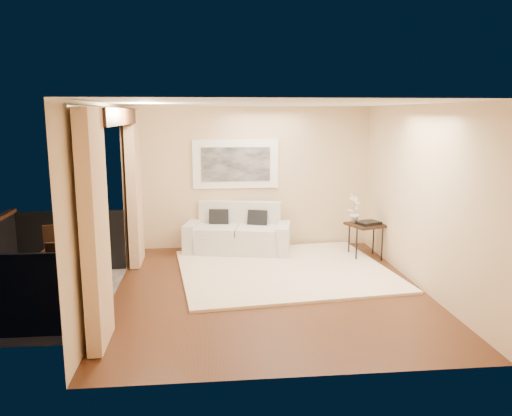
{
  "coord_description": "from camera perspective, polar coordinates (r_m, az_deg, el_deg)",
  "views": [
    {
      "loc": [
        -0.9,
        -6.96,
        2.56
      ],
      "look_at": [
        -0.1,
        0.97,
        1.05
      ],
      "focal_mm": 35.0,
      "sensor_mm": 36.0,
      "label": 1
    }
  ],
  "objects": [
    {
      "name": "rug",
      "position": [
        8.3,
        3.24,
        -7.11
      ],
      "size": [
        3.65,
        3.27,
        0.04
      ],
      "primitive_type": "cube",
      "rotation": [
        0.0,
        0.0,
        0.11
      ],
      "color": "#FFE9CD",
      "rests_on": "floor"
    },
    {
      "name": "artwork",
      "position": [
        9.49,
        -2.34,
        5.04
      ],
      "size": [
        1.62,
        0.07,
        0.92
      ],
      "color": "white",
      "rests_on": "room_shell"
    },
    {
      "name": "bistro_table",
      "position": [
        7.31,
        -20.26,
        -4.75
      ],
      "size": [
        0.68,
        0.68,
        0.78
      ],
      "rotation": [
        0.0,
        0.0,
        -0.04
      ],
      "color": "black",
      "rests_on": "balcony"
    },
    {
      "name": "side_table",
      "position": [
        9.13,
        12.44,
        -2.11
      ],
      "size": [
        0.74,
        0.74,
        0.63
      ],
      "rotation": [
        0.0,
        0.0,
        0.35
      ],
      "color": "black",
      "rests_on": "floor"
    },
    {
      "name": "glass_a",
      "position": [
        7.15,
        -19.51,
        -3.86
      ],
      "size": [
        0.06,
        0.06,
        0.12
      ],
      "primitive_type": "cylinder",
      "color": "silver",
      "rests_on": "bistro_table"
    },
    {
      "name": "sofa",
      "position": [
        9.34,
        -2.05,
        -3.11
      ],
      "size": [
        2.05,
        1.2,
        0.92
      ],
      "rotation": [
        0.0,
        0.0,
        -0.21
      ],
      "color": "silver",
      "rests_on": "floor"
    },
    {
      "name": "candle",
      "position": [
        7.42,
        -19.3,
        -3.52
      ],
      "size": [
        0.06,
        0.06,
        0.07
      ],
      "primitive_type": "cylinder",
      "color": "red",
      "rests_on": "bistro_table"
    },
    {
      "name": "room_shell",
      "position": [
        7.07,
        -16.04,
        10.0
      ],
      "size": [
        5.0,
        6.4,
        5.0
      ],
      "color": "white",
      "rests_on": "ground"
    },
    {
      "name": "balcony",
      "position": [
        7.74,
        -23.8,
        -8.14
      ],
      "size": [
        1.81,
        2.6,
        1.17
      ],
      "color": "#605B56",
      "rests_on": "ground"
    },
    {
      "name": "balcony_chair_far",
      "position": [
        7.49,
        -21.23,
        -4.95
      ],
      "size": [
        0.58,
        0.59,
        1.08
      ],
      "rotation": [
        0.0,
        0.0,
        3.44
      ],
      "color": "black",
      "rests_on": "balcony"
    },
    {
      "name": "balcony_chair_near",
      "position": [
        6.62,
        -21.15,
        -7.41
      ],
      "size": [
        0.45,
        0.45,
        1.0
      ],
      "rotation": [
        0.0,
        0.0,
        -0.04
      ],
      "color": "black",
      "rests_on": "balcony"
    },
    {
      "name": "floor",
      "position": [
        7.47,
        1.52,
        -9.31
      ],
      "size": [
        5.0,
        5.0,
        0.0
      ],
      "primitive_type": "plane",
      "color": "#4F2A17",
      "rests_on": "ground"
    },
    {
      "name": "curtains",
      "position": [
        7.17,
        -15.39,
        0.51
      ],
      "size": [
        0.16,
        4.8,
        2.64
      ],
      "color": "#DCB187",
      "rests_on": "ground"
    },
    {
      "name": "vase",
      "position": [
        7.08,
        -20.92,
        -3.84
      ],
      "size": [
        0.04,
        0.04,
        0.18
      ],
      "primitive_type": "cylinder",
      "color": "white",
      "rests_on": "bistro_table"
    },
    {
      "name": "ice_bucket",
      "position": [
        7.44,
        -21.32,
        -3.1
      ],
      "size": [
        0.18,
        0.18,
        0.2
      ],
      "primitive_type": "cylinder",
      "color": "white",
      "rests_on": "bistro_table"
    },
    {
      "name": "glass_b",
      "position": [
        7.26,
        -19.17,
        -3.61
      ],
      "size": [
        0.06,
        0.06,
        0.12
      ],
      "primitive_type": "cylinder",
      "color": "white",
      "rests_on": "bistro_table"
    },
    {
      "name": "tray",
      "position": [
        9.08,
        12.76,
        -1.66
      ],
      "size": [
        0.46,
        0.4,
        0.05
      ],
      "primitive_type": "cube",
      "rotation": [
        0.0,
        0.0,
        0.39
      ],
      "color": "black",
      "rests_on": "side_table"
    },
    {
      "name": "orchid",
      "position": [
        9.13,
        11.22,
        -0.01
      ],
      "size": [
        0.33,
        0.33,
        0.53
      ],
      "primitive_type": "imported",
      "rotation": [
        0.0,
        0.0,
        0.81
      ],
      "color": "white",
      "rests_on": "side_table"
    }
  ]
}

